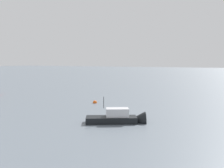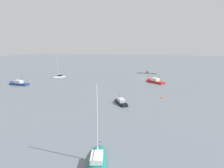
{
  "view_description": "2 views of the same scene",
  "coord_description": "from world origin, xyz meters",
  "views": [
    {
      "loc": [
        21.16,
        56.32,
        5.97
      ],
      "look_at": [
        -7.37,
        38.27,
        3.26
      ],
      "focal_mm": 45.53,
      "sensor_mm": 36.0,
      "label": 1
    },
    {
      "loc": [
        -14.61,
        86.36,
        14.31
      ],
      "look_at": [
        3.24,
        33.89,
        3.31
      ],
      "focal_mm": 30.12,
      "sensor_mm": 36.0,
      "label": 2
    }
  ],
  "objects": [
    {
      "name": "motorboat_black_far",
      "position": [
        -2.31,
        42.52,
        0.34
      ],
      "size": [
        4.74,
        5.74,
        3.23
      ],
      "rotation": [
        0.0,
        0.0,
        0.61
      ],
      "color": "black",
      "rests_on": "ground_plane"
    },
    {
      "name": "mooring_buoy_near",
      "position": [
        -11.5,
        32.77,
        0.1
      ],
      "size": [
        0.58,
        0.58,
        0.58
      ],
      "color": "#EA5914",
      "rests_on": "ground_plane"
    }
  ]
}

